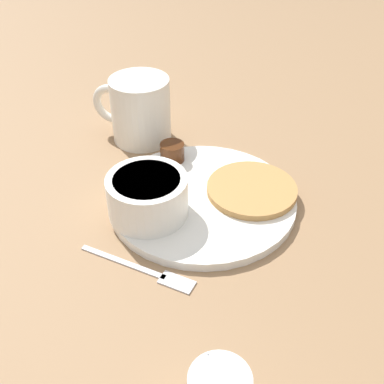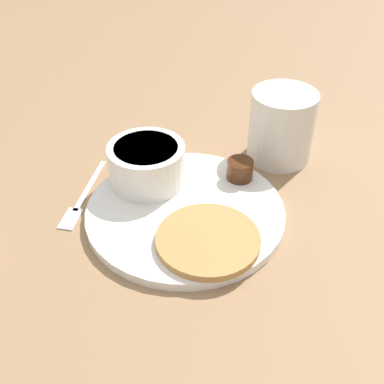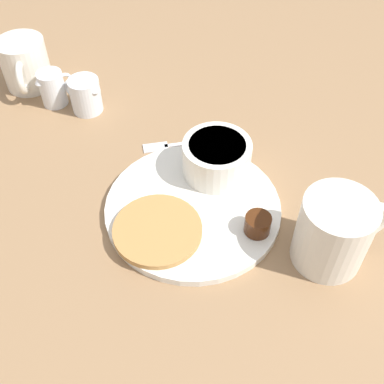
{
  "view_description": "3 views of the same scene",
  "coord_description": "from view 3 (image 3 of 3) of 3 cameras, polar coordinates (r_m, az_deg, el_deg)",
  "views": [
    {
      "loc": [
        -0.18,
        0.48,
        0.41
      ],
      "look_at": [
        0.01,
        0.01,
        0.02
      ],
      "focal_mm": 45.0,
      "sensor_mm": 36.0,
      "label": 1
    },
    {
      "loc": [
        -0.46,
        -0.06,
        0.41
      ],
      "look_at": [
        0.01,
        -0.01,
        0.03
      ],
      "focal_mm": 45.0,
      "sensor_mm": 36.0,
      "label": 2
    },
    {
      "loc": [
        -0.12,
        -0.43,
        0.54
      ],
      "look_at": [
        0.0,
        0.01,
        0.02
      ],
      "focal_mm": 45.0,
      "sensor_mm": 36.0,
      "label": 3
    }
  ],
  "objects": [
    {
      "name": "bowl",
      "position": [
        0.72,
        2.94,
        4.18
      ],
      "size": [
        0.1,
        0.1,
        0.05
      ],
      "color": "white",
      "rests_on": "plate"
    },
    {
      "name": "plate",
      "position": [
        0.69,
        0.1,
        -1.9
      ],
      "size": [
        0.25,
        0.25,
        0.01
      ],
      "color": "white",
      "rests_on": "ground_plane"
    },
    {
      "name": "syrup_cup",
      "position": [
        0.66,
        7.79,
        -3.8
      ],
      "size": [
        0.04,
        0.04,
        0.03
      ],
      "color": "#47230F",
      "rests_on": "plate"
    },
    {
      "name": "second_mug",
      "position": [
        0.95,
        -19.18,
        14.1
      ],
      "size": [
        0.08,
        0.12,
        0.09
      ],
      "color": "silver",
      "rests_on": "ground_plane"
    },
    {
      "name": "fork",
      "position": [
        0.79,
        -1.78,
        5.69
      ],
      "size": [
        0.15,
        0.02,
        0.0
      ],
      "color": "silver",
      "rests_on": "ground_plane"
    },
    {
      "name": "pancake_stack",
      "position": [
        0.66,
        -4.12,
        -4.53
      ],
      "size": [
        0.12,
        0.12,
        0.01
      ],
      "color": "#B78447",
      "rests_on": "plate"
    },
    {
      "name": "butter_ramekin",
      "position": [
        0.73,
        4.45,
        3.72
      ],
      "size": [
        0.04,
        0.04,
        0.04
      ],
      "color": "white",
      "rests_on": "plate"
    },
    {
      "name": "coffee_mug",
      "position": [
        0.64,
        16.59,
        -4.54
      ],
      "size": [
        0.13,
        0.09,
        0.1
      ],
      "color": "silver",
      "rests_on": "ground_plane"
    },
    {
      "name": "creamer_pitcher_near",
      "position": [
        0.87,
        -12.55,
        11.18
      ],
      "size": [
        0.06,
        0.06,
        0.06
      ],
      "color": "white",
      "rests_on": "ground_plane"
    },
    {
      "name": "ground_plane",
      "position": [
        0.7,
        0.1,
        -2.21
      ],
      "size": [
        4.0,
        4.0,
        0.0
      ],
      "primitive_type": "plane",
      "color": "#93704C"
    },
    {
      "name": "creamer_pitcher_far",
      "position": [
        0.89,
        -16.18,
        11.77
      ],
      "size": [
        0.06,
        0.04,
        0.06
      ],
      "color": "white",
      "rests_on": "ground_plane"
    }
  ]
}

